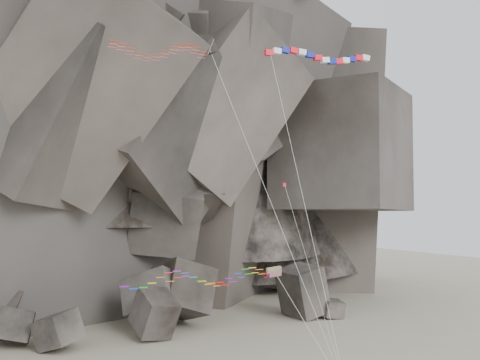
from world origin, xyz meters
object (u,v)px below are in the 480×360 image
delta_kite (157,50)px  pennant_kite (296,223)px  banner_kite (320,58)px  parafoil_kite (197,277)px

delta_kite → pennant_kite: bearing=25.8°
delta_kite → banner_kite: (17.31, 1.11, 1.66)m
delta_kite → banner_kite: 17.42m
parafoil_kite → pennant_kite: bearing=1.7°
delta_kite → parafoil_kite: size_ratio=1.67×
banner_kite → parafoil_kite: (-13.01, 0.37, -20.50)m
delta_kite → banner_kite: banner_kite is taller
delta_kite → parafoil_kite: 19.37m
delta_kite → parafoil_kite: delta_kite is taller
banner_kite → parafoil_kite: 24.28m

